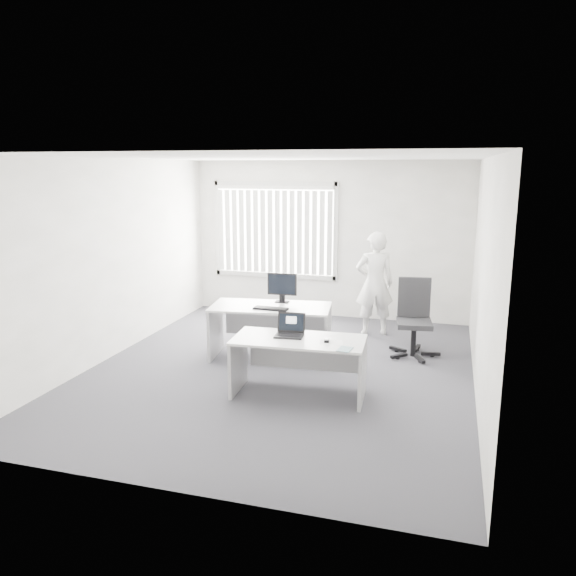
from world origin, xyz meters
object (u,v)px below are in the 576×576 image
(desk_far, at_px, (271,320))
(office_chair, at_px, (413,332))
(desk_near, at_px, (299,355))
(person, at_px, (375,284))
(monitor, at_px, (282,288))
(laptop, at_px, (289,326))

(desk_far, distance_m, office_chair, 2.08)
(desk_far, height_order, office_chair, office_chair)
(desk_near, height_order, person, person)
(person, bearing_deg, office_chair, 111.02)
(monitor, bearing_deg, desk_near, -69.07)
(desk_near, relative_size, monitor, 3.71)
(desk_near, relative_size, laptop, 4.76)
(person, distance_m, laptop, 2.80)
(desk_near, relative_size, office_chair, 1.42)
(laptop, xyz_separation_m, monitor, (-0.51, 1.41, 0.14))
(person, bearing_deg, monitor, 31.40)
(desk_near, relative_size, person, 0.94)
(laptop, bearing_deg, desk_near, -23.90)
(desk_near, height_order, desk_far, desk_far)
(person, xyz_separation_m, laptop, (-0.65, -2.73, -0.01))
(desk_near, bearing_deg, laptop, 157.53)
(desk_near, xyz_separation_m, desk_far, (-0.74, 1.20, 0.04))
(desk_near, distance_m, office_chair, 2.25)
(office_chair, bearing_deg, laptop, -134.32)
(office_chair, distance_m, person, 1.23)
(desk_near, bearing_deg, office_chair, 53.90)
(person, xyz_separation_m, monitor, (-1.16, -1.32, 0.13))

